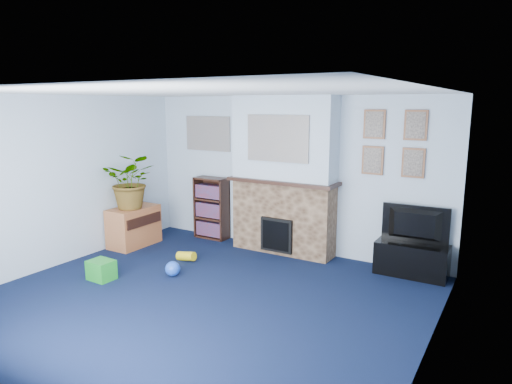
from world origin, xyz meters
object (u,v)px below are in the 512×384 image
Objects in this scene: television at (414,225)px; tv_stand at (412,259)px; bookshelf at (212,209)px; sideboard at (134,224)px.

tv_stand is at bearing 87.69° from television.
sideboard is at bearing -129.73° from bookshelf.
tv_stand is 1.15× the size of sideboard.
bookshelf is at bearing -3.27° from television.
sideboard reaches higher than tv_stand.
tv_stand is 4.29m from sideboard.
television reaches higher than sideboard.
tv_stand is 1.07× the size of television.
bookshelf reaches higher than television.
tv_stand is 0.47m from television.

